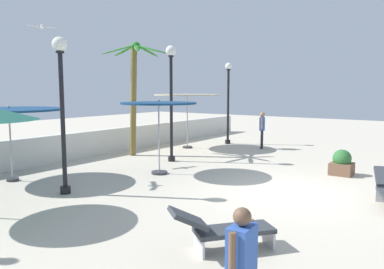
{
  "coord_description": "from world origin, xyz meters",
  "views": [
    {
      "loc": [
        -9.79,
        -3.76,
        2.82
      ],
      "look_at": [
        0.0,
        3.13,
        1.4
      ],
      "focal_mm": 35.54,
      "sensor_mm": 36.0,
      "label": 1
    }
  ],
  "objects": [
    {
      "name": "patio_umbrella_2",
      "position": [
        -3.57,
        7.44,
        2.16
      ],
      "size": [
        3.15,
        3.15,
        2.34
      ],
      "color": "#333338",
      "rests_on": "ground_plane"
    },
    {
      "name": "guest_0",
      "position": [
        6.86,
        3.87,
        1.07
      ],
      "size": [
        0.53,
        0.35,
        1.75
      ],
      "color": "#26262D",
      "rests_on": "ground_plane"
    },
    {
      "name": "seagull_0",
      "position": [
        -1.28,
        8.98,
        5.12
      ],
      "size": [
        0.95,
        0.57,
        0.14
      ],
      "color": "white"
    },
    {
      "name": "ground_plane",
      "position": [
        0.0,
        0.0,
        0.0
      ],
      "size": [
        56.0,
        56.0,
        0.0
      ],
      "primitive_type": "plane",
      "color": "beige"
    },
    {
      "name": "patio_umbrella_0",
      "position": [
        -0.16,
        4.37,
        2.22
      ],
      "size": [
        2.5,
        2.5,
        2.51
      ],
      "color": "#333338",
      "rests_on": "ground_plane"
    },
    {
      "name": "planter",
      "position": [
        3.21,
        -0.69,
        0.38
      ],
      "size": [
        0.7,
        0.7,
        0.85
      ],
      "color": "brown",
      "rests_on": "ground_plane"
    },
    {
      "name": "lamp_post_1",
      "position": [
        -3.52,
        4.87,
        2.7
      ],
      "size": [
        0.4,
        0.4,
        4.19
      ],
      "color": "black",
      "rests_on": "ground_plane"
    },
    {
      "name": "palm_tree_1",
      "position": [
        2.13,
        7.64,
        3.24
      ],
      "size": [
        2.98,
        2.98,
        4.84
      ],
      "color": "brown",
      "rests_on": "ground_plane"
    },
    {
      "name": "lounge_chair_1",
      "position": [
        -4.26,
        -0.51,
        0.4
      ],
      "size": [
        1.79,
        1.59,
        0.82
      ],
      "color": "#B7B7BC",
      "rests_on": "ground_plane"
    },
    {
      "name": "lamp_post_3",
      "position": [
        1.85,
        5.43,
        2.92
      ],
      "size": [
        0.41,
        0.41,
        4.5
      ],
      "color": "black",
      "rests_on": "ground_plane"
    },
    {
      "name": "lamp_post_2",
      "position": [
        7.41,
        6.06,
        2.47
      ],
      "size": [
        0.35,
        0.35,
        4.19
      ],
      "color": "black",
      "rests_on": "ground_plane"
    },
    {
      "name": "boundary_wall",
      "position": [
        0.0,
        8.95,
        0.54
      ],
      "size": [
        25.2,
        0.3,
        1.08
      ],
      "primitive_type": "cube",
      "color": "silver",
      "rests_on": "ground_plane"
    },
    {
      "name": "patio_umbrella_3",
      "position": [
        5.01,
        6.94,
        2.48
      ],
      "size": [
        3.15,
        3.15,
        2.69
      ],
      "color": "#333338",
      "rests_on": "ground_plane"
    },
    {
      "name": "guest_1",
      "position": [
        -6.15,
        -1.88,
        0.91
      ],
      "size": [
        0.56,
        0.26,
        1.52
      ],
      "color": "silver",
      "rests_on": "ground_plane"
    }
  ]
}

